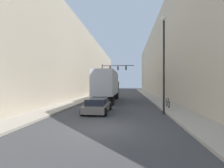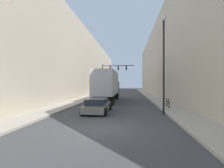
% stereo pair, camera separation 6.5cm
% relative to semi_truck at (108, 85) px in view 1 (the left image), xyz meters
% --- Properties ---
extents(ground_plane, '(200.00, 200.00, 0.00)m').
position_rel_semi_truck_xyz_m(ground_plane, '(1.64, -15.55, -2.33)').
color(ground_plane, '#424244').
extents(sidewalk_right, '(2.42, 80.00, 0.15)m').
position_rel_semi_truck_xyz_m(sidewalk_right, '(7.41, 14.45, -2.26)').
color(sidewalk_right, '#B2A899').
rests_on(sidewalk_right, ground).
extents(sidewalk_left, '(2.42, 80.00, 0.15)m').
position_rel_semi_truck_xyz_m(sidewalk_left, '(-4.13, 14.45, -2.26)').
color(sidewalk_left, '#B2A899').
rests_on(sidewalk_left, ground).
extents(building_right, '(6.00, 80.00, 15.78)m').
position_rel_semi_truck_xyz_m(building_right, '(11.62, 14.45, 5.56)').
color(building_right, beige).
rests_on(building_right, ground).
extents(building_left, '(6.00, 80.00, 13.51)m').
position_rel_semi_truck_xyz_m(building_left, '(-8.34, 14.45, 4.42)').
color(building_left, beige).
rests_on(building_left, ground).
extents(semi_truck, '(2.60, 12.24, 4.25)m').
position_rel_semi_truck_xyz_m(semi_truck, '(0.00, 0.00, 0.00)').
color(semi_truck, '#B2B7C1').
rests_on(semi_truck, ground).
extents(sedan_car, '(2.11, 4.71, 1.25)m').
position_rel_semi_truck_xyz_m(sedan_car, '(0.37, -9.95, -1.73)').
color(sedan_car, slate).
rests_on(sedan_car, ground).
extents(traffic_signal_gantry, '(7.01, 0.35, 6.80)m').
position_rel_semi_truck_xyz_m(traffic_signal_gantry, '(-0.93, 12.50, 2.54)').
color(traffic_signal_gantry, black).
rests_on(traffic_signal_gantry, ground).
extents(street_lamp, '(0.44, 0.44, 8.26)m').
position_rel_semi_truck_xyz_m(street_lamp, '(6.06, -10.18, 2.83)').
color(street_lamp, black).
rests_on(street_lamp, ground).
extents(parked_bicycle, '(0.44, 1.83, 0.86)m').
position_rel_semi_truck_xyz_m(parked_bicycle, '(7.06, -6.87, -1.80)').
color(parked_bicycle, black).
rests_on(parked_bicycle, sidewalk_right).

